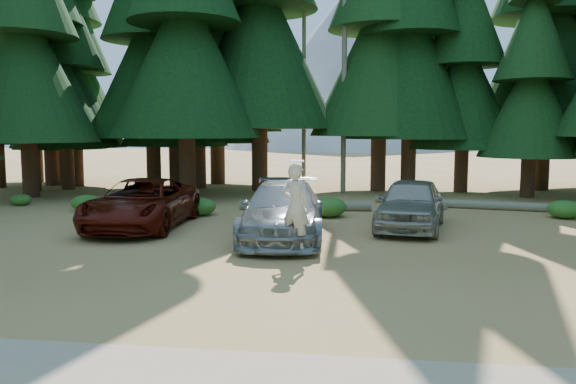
% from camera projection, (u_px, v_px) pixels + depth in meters
% --- Properties ---
extents(ground, '(160.00, 160.00, 0.00)m').
position_uv_depth(ground, '(282.00, 265.00, 11.98)').
color(ground, olive).
rests_on(ground, ground).
extents(forest_belt_north, '(36.00, 7.00, 22.00)m').
position_uv_depth(forest_belt_north, '(326.00, 191.00, 26.77)').
color(forest_belt_north, black).
rests_on(forest_belt_north, ground).
extents(snag_front, '(0.24, 0.24, 12.00)m').
position_uv_depth(snag_front, '(344.00, 62.00, 25.53)').
color(snag_front, '#6B6356').
rests_on(snag_front, ground).
extents(snag_back, '(0.20, 0.20, 10.00)m').
position_uv_depth(snag_back, '(304.00, 87.00, 27.37)').
color(snag_back, '#6B6356').
rests_on(snag_back, ground).
extents(mountain_peak, '(48.00, 50.00, 28.00)m').
position_uv_depth(mountain_peak, '(339.00, 75.00, 97.92)').
color(mountain_peak, gray).
rests_on(mountain_peak, ground).
extents(red_pickup, '(2.67, 5.34, 1.45)m').
position_uv_depth(red_pickup, '(142.00, 203.00, 16.60)').
color(red_pickup, '#540F07').
rests_on(red_pickup, ground).
extents(silver_minivan_center, '(2.48, 5.31, 1.50)m').
position_uv_depth(silver_minivan_center, '(283.00, 211.00, 14.86)').
color(silver_minivan_center, '#96989D').
rests_on(silver_minivan_center, ground).
extents(silver_minivan_right, '(2.53, 4.65, 1.50)m').
position_uv_depth(silver_minivan_right, '(411.00, 204.00, 16.39)').
color(silver_minivan_right, '#A59F93').
rests_on(silver_minivan_right, ground).
extents(frisbee_player, '(0.84, 0.72, 2.01)m').
position_uv_depth(frisbee_player, '(296.00, 206.00, 12.60)').
color(frisbee_player, beige).
rests_on(frisbee_player, ground).
extents(log_left, '(4.77, 0.63, 0.34)m').
position_uv_depth(log_left, '(305.00, 206.00, 20.30)').
color(log_left, '#6B6356').
rests_on(log_left, ground).
extents(log_mid, '(2.60, 2.20, 0.26)m').
position_uv_depth(log_mid, '(410.00, 203.00, 21.51)').
color(log_mid, '#6B6356').
rests_on(log_mid, ground).
extents(log_right, '(4.81, 1.37, 0.31)m').
position_uv_depth(log_right, '(488.00, 205.00, 20.56)').
color(log_right, '#6B6356').
rests_on(log_right, ground).
extents(shrub_far_left, '(1.05, 1.05, 0.58)m').
position_uv_depth(shrub_far_left, '(86.00, 203.00, 20.19)').
color(shrub_far_left, '#26641E').
rests_on(shrub_far_left, ground).
extents(shrub_left, '(1.08, 1.08, 0.59)m').
position_uv_depth(shrub_left, '(200.00, 207.00, 19.10)').
color(shrub_left, '#26641E').
rests_on(shrub_left, ground).
extents(shrub_center_left, '(1.08, 1.08, 0.59)m').
position_uv_depth(shrub_center_left, '(301.00, 205.00, 19.48)').
color(shrub_center_left, '#26641E').
rests_on(shrub_center_left, ground).
extents(shrub_center_right, '(1.22, 1.22, 0.67)m').
position_uv_depth(shrub_center_right, '(329.00, 207.00, 18.74)').
color(shrub_center_right, '#26641E').
rests_on(shrub_center_right, ground).
extents(shrub_right, '(0.98, 0.98, 0.54)m').
position_uv_depth(shrub_right, '(418.00, 211.00, 18.33)').
color(shrub_right, '#26641E').
rests_on(shrub_right, ground).
extents(shrub_far_right, '(1.25, 1.25, 0.69)m').
position_uv_depth(shrub_far_right, '(421.00, 204.00, 19.51)').
color(shrub_far_right, '#26641E').
rests_on(shrub_far_right, ground).
extents(shrub_edge_west, '(0.79, 0.79, 0.44)m').
position_uv_depth(shrub_edge_west, '(21.00, 200.00, 21.67)').
color(shrub_edge_west, '#26641E').
rests_on(shrub_edge_west, ground).
extents(shrub_edge_east, '(1.08, 1.08, 0.60)m').
position_uv_depth(shrub_edge_east, '(565.00, 209.00, 18.45)').
color(shrub_edge_east, '#26641E').
rests_on(shrub_edge_east, ground).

